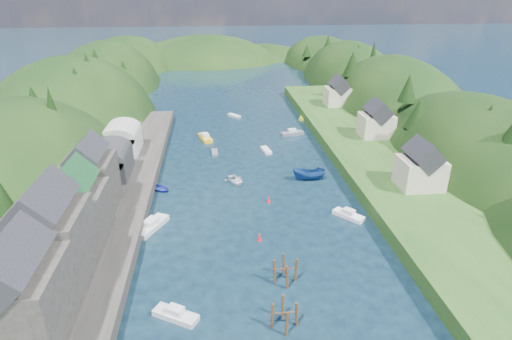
{
  "coord_description": "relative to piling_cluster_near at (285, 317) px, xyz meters",
  "views": [
    {
      "loc": [
        -6.95,
        -40.18,
        33.99
      ],
      "look_at": [
        0.0,
        28.0,
        4.0
      ],
      "focal_mm": 30.0,
      "sensor_mm": 36.0,
      "label": 1
    }
  ],
  "objects": [
    {
      "name": "right_bank_cottages",
      "position": [
        28.3,
        53.45,
        4.59
      ],
      "size": [
        9.0,
        59.24,
        8.41
      ],
      "color": "beige",
      "rests_on": "terrace_right"
    },
    {
      "name": "terrace_right",
      "position": [
        25.3,
        45.11,
        -0.06
      ],
      "size": [
        16.0,
        120.0,
        2.4
      ],
      "primitive_type": "cube",
      "color": "#234719",
      "rests_on": "ground"
    },
    {
      "name": "channel_buoy_far",
      "position": [
        1.98,
        28.49,
        -0.78
      ],
      "size": [
        0.7,
        0.7,
        1.1
      ],
      "color": "red",
      "rests_on": "ground"
    },
    {
      "name": "channel_buoy_near",
      "position": [
        -0.84,
        16.94,
        -0.78
      ],
      "size": [
        0.7,
        0.7,
        1.1
      ],
      "color": "red",
      "rests_on": "ground"
    },
    {
      "name": "piling_cluster_near",
      "position": [
        0.0,
        0.0,
        0.0
      ],
      "size": [
        3.17,
        2.96,
        3.65
      ],
      "color": "#382314",
      "rests_on": "ground"
    },
    {
      "name": "quay_left",
      "position": [
        -23.7,
        25.11,
        -0.26
      ],
      "size": [
        12.0,
        110.0,
        2.0
      ],
      "primitive_type": "cube",
      "color": "#2D2B28",
      "rests_on": "ground"
    },
    {
      "name": "quayside_buildings",
      "position": [
        -25.7,
        11.51,
        5.83
      ],
      "size": [
        8.0,
        35.84,
        12.9
      ],
      "color": "#2D2B28",
      "rests_on": "quay_left"
    },
    {
      "name": "hillside_left",
      "position": [
        -44.7,
        80.11,
        -9.29
      ],
      "size": [
        44.0,
        245.56,
        52.0
      ],
      "color": "black",
      "rests_on": "ground"
    },
    {
      "name": "ground",
      "position": [
        0.3,
        55.11,
        -1.26
      ],
      "size": [
        600.0,
        600.0,
        0.0
      ],
      "primitive_type": "plane",
      "color": "black",
      "rests_on": "ground"
    },
    {
      "name": "terrace_left_grass",
      "position": [
        -30.7,
        25.11,
        -0.01
      ],
      "size": [
        12.0,
        110.0,
        2.5
      ],
      "primitive_type": "cube",
      "color": "#234719",
      "rests_on": "ground"
    },
    {
      "name": "boat_sheds",
      "position": [
        -25.7,
        44.11,
        4.02
      ],
      "size": [
        7.0,
        21.0,
        7.5
      ],
      "color": "#2D2D30",
      "rests_on": "quay_left"
    },
    {
      "name": "far_hills",
      "position": [
        1.52,
        179.12,
        -12.06
      ],
      "size": [
        103.0,
        68.0,
        44.0
      ],
      "color": "black",
      "rests_on": "ground"
    },
    {
      "name": "hillside_right",
      "position": [
        45.3,
        80.11,
        -8.67
      ],
      "size": [
        36.0,
        245.56,
        48.0
      ],
      "color": "black",
      "rests_on": "ground"
    },
    {
      "name": "piling_cluster_far",
      "position": [
        1.31,
        7.44,
        0.09
      ],
      "size": [
        3.18,
        2.97,
        3.83
      ],
      "color": "#382314",
      "rests_on": "ground"
    },
    {
      "name": "moored_boats",
      "position": [
        -1.21,
        26.27,
        -0.59
      ],
      "size": [
        37.71,
        95.91,
        2.44
      ],
      "color": "silver",
      "rests_on": "ground"
    },
    {
      "name": "hill_trees",
      "position": [
        1.14,
        70.64,
        9.9
      ],
      "size": [
        91.26,
        149.27,
        12.79
      ],
      "color": "black",
      "rests_on": "ground"
    }
  ]
}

